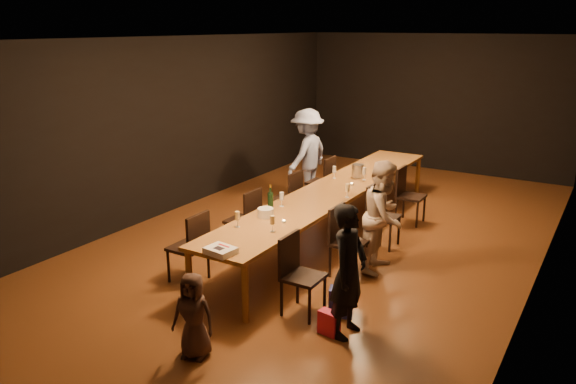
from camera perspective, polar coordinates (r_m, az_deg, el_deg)
The scene contains 30 objects.
ground at distance 8.88m, azimuth 4.45°, elevation -4.38°, with size 10.00×10.00×0.00m, color #4F3013.
room_shell at distance 8.37m, azimuth 4.77°, elevation 9.02°, with size 6.04×10.04×3.02m.
table at distance 8.66m, azimuth 4.55°, elevation -0.04°, with size 0.90×6.00×0.75m.
chair_right_0 at distance 6.38m, azimuth 1.58°, elevation -8.53°, with size 0.42×0.42×0.93m, color black, non-canonical shape.
chair_right_1 at distance 7.36m, azimuth 6.22°, elevation -5.08°, with size 0.42×0.42×0.93m, color black, non-canonical shape.
chair_right_2 at distance 8.40m, azimuth 9.70°, elevation -2.44°, with size 0.42×0.42×0.93m, color black, non-canonical shape.
chair_right_3 at distance 9.48m, azimuth 12.39°, elevation -0.39°, with size 0.42×0.42×0.93m, color black, non-canonical shape.
chair_left_0 at distance 7.30m, azimuth -10.16°, elevation -5.46°, with size 0.42×0.42×0.93m, color black, non-canonical shape.
chair_left_1 at distance 8.17m, azimuth -4.65°, elevation -2.81°, with size 0.42×0.42×0.93m, color black, non-canonical shape.
chair_left_2 at distance 9.12m, azimuth -0.26°, elevation -0.67°, with size 0.42×0.42×0.93m, color black, non-canonical shape.
chair_left_3 at distance 10.12m, azimuth 3.28°, elevation 1.06°, with size 0.42×0.42×0.93m, color black, non-canonical shape.
woman_birthday at distance 5.91m, azimuth 6.18°, elevation -7.99°, with size 0.53×0.35×1.45m, color black.
woman_tan at distance 7.51m, azimuth 9.70°, elevation -2.44°, with size 0.73×0.57×1.50m, color beige.
man_blue at distance 10.54m, azimuth 1.95°, elevation 3.87°, with size 1.10×0.63×1.70m, color #8497CD.
child at distance 5.70m, azimuth -9.60°, elevation -12.28°, with size 0.43×0.28×0.89m, color #412B24.
gift_bag_red at distance 6.14m, azimuth 4.19°, elevation -13.12°, with size 0.22×0.12×0.26m, color #CD1E42.
gift_bag_blue at distance 6.49m, azimuth 5.40°, elevation -11.05°, with size 0.27×0.18×0.34m, color #24329C.
birthday_cake at distance 6.26m, azimuth -6.87°, elevation -5.92°, with size 0.34×0.29×0.08m.
plate_stack at distance 7.37m, azimuth -2.30°, elevation -2.10°, with size 0.21×0.21×0.12m, color white.
champagne_bottle at distance 7.71m, azimuth -1.80°, elevation -0.43°, with size 0.08×0.08×0.33m, color black, non-canonical shape.
ice_bucket at distance 9.36m, azimuth 7.12°, elevation 2.16°, with size 0.20×0.20×0.22m, color #AFB0B4.
wineglass_0 at distance 7.02m, azimuth -5.17°, elevation -2.78°, with size 0.06×0.06×0.21m, color beige, non-canonical shape.
wineglass_1 at distance 6.84m, azimuth -1.60°, elevation -3.24°, with size 0.06×0.06×0.21m, color beige, non-canonical shape.
wineglass_2 at distance 7.78m, azimuth -0.64°, elevation -0.75°, with size 0.06×0.06×0.21m, color silver, non-canonical shape.
wineglass_3 at distance 8.23m, azimuth 6.04°, elevation 0.13°, with size 0.06×0.06×0.21m, color beige, non-canonical shape.
wineglass_4 at distance 9.24m, azimuth 4.73°, elevation 2.01°, with size 0.06×0.06×0.21m, color silver, non-canonical shape.
wineglass_5 at distance 9.19m, azimuth 7.75°, elevation 1.84°, with size 0.06×0.06×0.21m, color silver, non-canonical shape.
tealight_near at distance 7.17m, azimuth -0.42°, elevation -3.03°, with size 0.05×0.05×0.03m, color #B2B7B2.
tealight_mid at distance 8.89m, azimuth 6.49°, elevation 0.79°, with size 0.05×0.05×0.03m, color #B2B7B2.
tealight_far at distance 9.89m, azimuth 9.21°, elevation 2.30°, with size 0.05×0.05×0.03m, color #B2B7B2.
Camera 1 is at (3.68, -7.43, 3.18)m, focal length 35.00 mm.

